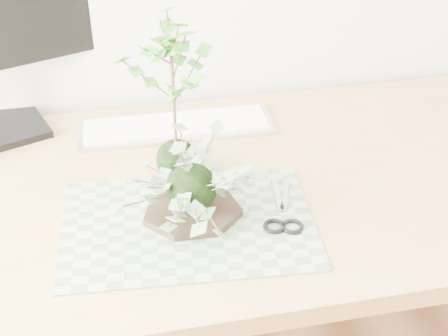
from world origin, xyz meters
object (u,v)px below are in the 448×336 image
(desk, at_px, (198,221))
(ivy_kokedama, at_px, (191,168))
(keyboard, at_px, (176,127))
(maple_kokedama, at_px, (172,67))

(desk, distance_m, ivy_kokedama, 0.22)
(desk, xyz_separation_m, keyboard, (-0.01, 0.22, 0.10))
(ivy_kokedama, distance_m, maple_kokedama, 0.19)
(ivy_kokedama, xyz_separation_m, keyboard, (0.01, 0.32, -0.10))
(maple_kokedama, relative_size, keyboard, 0.78)
(keyboard, bearing_deg, maple_kokedama, -95.88)
(maple_kokedama, bearing_deg, desk, -51.75)
(ivy_kokedama, bearing_deg, maple_kokedama, 93.74)
(desk, relative_size, ivy_kokedama, 4.99)
(maple_kokedama, xyz_separation_m, keyboard, (0.02, 0.18, -0.23))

